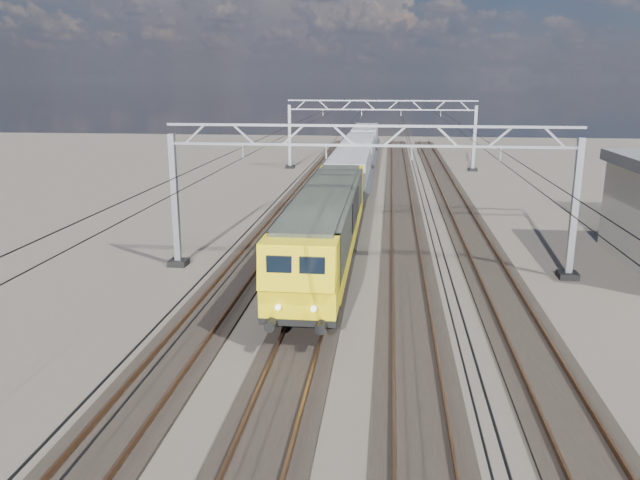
# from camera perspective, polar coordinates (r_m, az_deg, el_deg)

# --- Properties ---
(ground) EXTENTS (160.00, 160.00, 0.00)m
(ground) POSITION_cam_1_polar(r_m,az_deg,el_deg) (26.85, 3.95, -5.42)
(ground) COLOR #2C2621
(ground) RESTS_ON ground
(track_outer_west) EXTENTS (2.60, 140.00, 0.30)m
(track_outer_west) POSITION_cam_1_polar(r_m,az_deg,el_deg) (27.70, -8.59, -4.77)
(track_outer_west) COLOR black
(track_outer_west) RESTS_ON ground
(track_loco) EXTENTS (2.60, 140.00, 0.30)m
(track_loco) POSITION_cam_1_polar(r_m,az_deg,el_deg) (26.97, -0.31, -5.13)
(track_loco) COLOR black
(track_loco) RESTS_ON ground
(track_inner_east) EXTENTS (2.60, 140.00, 0.30)m
(track_inner_east) POSITION_cam_1_polar(r_m,az_deg,el_deg) (26.83, 8.24, -5.40)
(track_inner_east) COLOR black
(track_inner_east) RESTS_ON ground
(track_outer_east) EXTENTS (2.60, 140.00, 0.30)m
(track_outer_east) POSITION_cam_1_polar(r_m,az_deg,el_deg) (27.28, 16.71, -5.54)
(track_outer_east) COLOR black
(track_outer_east) RESTS_ON ground
(catenary_gantry_mid) EXTENTS (19.90, 0.90, 7.11)m
(catenary_gantry_mid) POSITION_cam_1_polar(r_m,az_deg,el_deg) (29.72, 4.42, 4.31)
(catenary_gantry_mid) COLOR #9A9FA9
(catenary_gantry_mid) RESTS_ON ground
(catenary_gantry_far) EXTENTS (19.90, 0.90, 7.11)m
(catenary_gantry_far) POSITION_cam_1_polar(r_m,az_deg,el_deg) (65.46, 5.58, 9.81)
(catenary_gantry_far) COLOR #9A9FA9
(catenary_gantry_far) RESTS_ON ground
(overhead_wires) EXTENTS (12.03, 140.00, 0.53)m
(overhead_wires) POSITION_cam_1_polar(r_m,az_deg,el_deg) (33.42, 4.74, 8.63)
(overhead_wires) COLOR black
(overhead_wires) RESTS_ON ground
(locomotive) EXTENTS (2.76, 21.10, 3.62)m
(locomotive) POSITION_cam_1_polar(r_m,az_deg,el_deg) (30.40, 0.61, 1.55)
(locomotive) COLOR black
(locomotive) RESTS_ON ground
(hopper_wagon_lead) EXTENTS (3.38, 13.00, 3.25)m
(hopper_wagon_lead) POSITION_cam_1_polar(r_m,az_deg,el_deg) (47.78, 2.76, 6.15)
(hopper_wagon_lead) COLOR black
(hopper_wagon_lead) RESTS_ON ground
(hopper_wagon_mid) EXTENTS (3.38, 13.00, 3.25)m
(hopper_wagon_mid) POSITION_cam_1_polar(r_m,az_deg,el_deg) (61.84, 3.61, 8.03)
(hopper_wagon_mid) COLOR black
(hopper_wagon_mid) RESTS_ON ground
(hopper_wagon_third) EXTENTS (3.38, 13.00, 3.25)m
(hopper_wagon_third) POSITION_cam_1_polar(r_m,az_deg,el_deg) (75.96, 4.15, 9.21)
(hopper_wagon_third) COLOR black
(hopper_wagon_third) RESTS_ON ground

